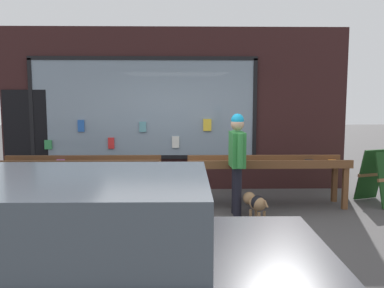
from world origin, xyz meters
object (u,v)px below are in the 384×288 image
object	(u,v)px
display_table_right	(267,167)
parked_car	(52,262)
small_dog	(256,202)
sandwich_board_sign	(380,177)
display_table_left	(80,167)
person_browsing	(237,156)

from	to	relation	value
display_table_right	parked_car	bearing A→B (deg)	-120.46
small_dog	sandwich_board_sign	bearing A→B (deg)	-103.12
display_table_right	parked_car	distance (m)	5.04
display_table_left	small_dog	size ratio (longest dim) A/B	5.91
display_table_left	display_table_right	size ratio (longest dim) A/B	1.00
sandwich_board_sign	display_table_right	bearing A→B (deg)	163.37
person_browsing	small_dog	distance (m)	0.82
parked_car	display_table_right	bearing A→B (deg)	60.14
display_table_right	sandwich_board_sign	distance (m)	2.12
display_table_left	display_table_right	world-z (taller)	display_table_left
display_table_left	person_browsing	world-z (taller)	person_browsing
display_table_right	parked_car	world-z (taller)	parked_car
person_browsing	small_dog	world-z (taller)	person_browsing
sandwich_board_sign	display_table_left	bearing A→B (deg)	162.15
display_table_left	sandwich_board_sign	xyz separation A→B (m)	(5.47, 0.07, -0.22)
sandwich_board_sign	person_browsing	bearing A→B (deg)	174.47
sandwich_board_sign	parked_car	world-z (taller)	parked_car
person_browsing	parked_car	distance (m)	4.26
display_table_left	sandwich_board_sign	distance (m)	5.47
display_table_left	sandwich_board_sign	world-z (taller)	sandwich_board_sign
small_dog	display_table_right	bearing A→B (deg)	-55.82
person_browsing	parked_car	bearing A→B (deg)	150.61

